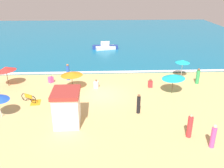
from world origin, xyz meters
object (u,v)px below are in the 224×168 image
(beachgoer_6, at_px, (139,104))
(parked_bicycle, at_px, (29,98))
(beachgoer_10, at_px, (190,126))
(beachgoer_4, at_px, (213,136))
(small_boat_0, at_px, (105,46))
(beachgoer_3, at_px, (96,84))
(lifeguard_cabana, at_px, (67,107))
(beach_umbrella_5, at_px, (6,69))
(beachgoer_8, at_px, (198,77))
(beach_umbrella_0, at_px, (173,76))
(beachgoer_0, at_px, (150,84))
(beach_umbrella_4, at_px, (183,61))
(beachgoer_2, at_px, (68,72))
(beach_umbrella_3, at_px, (72,74))
(beachgoer_5, at_px, (51,79))
(small_boat_1, at_px, (105,47))

(beachgoer_6, bearing_deg, parked_bicycle, 165.39)
(beachgoer_6, relative_size, beachgoer_10, 0.95)
(beachgoer_4, bearing_deg, small_boat_0, 104.23)
(beachgoer_3, bearing_deg, beachgoer_4, -52.53)
(lifeguard_cabana, relative_size, beachgoer_10, 1.52)
(beach_umbrella_5, xyz_separation_m, beachgoer_4, (17.09, -11.17, -1.07))
(lifeguard_cabana, height_order, beachgoer_10, lifeguard_cabana)
(parked_bicycle, relative_size, beachgoer_8, 0.92)
(parked_bicycle, relative_size, beachgoer_6, 0.93)
(beach_umbrella_0, distance_m, beach_umbrella_5, 16.97)
(beach_umbrella_5, height_order, beachgoer_0, beach_umbrella_5)
(beach_umbrella_5, distance_m, beachgoer_0, 15.03)
(beachgoer_3, relative_size, beachgoer_10, 0.53)
(beach_umbrella_4, xyz_separation_m, beachgoer_10, (-3.04, -11.51, -1.10))
(lifeguard_cabana, height_order, small_boat_0, lifeguard_cabana)
(beachgoer_0, bearing_deg, beachgoer_2, 164.14)
(beachgoer_3, distance_m, small_boat_0, 15.71)
(beachgoer_2, bearing_deg, small_boat_0, 71.51)
(beachgoer_3, bearing_deg, beachgoer_2, 142.20)
(beachgoer_4, xyz_separation_m, beachgoer_8, (3.09, 10.89, -0.03))
(beachgoer_0, relative_size, small_boat_0, 0.22)
(beachgoer_0, distance_m, beachgoer_4, 10.37)
(beach_umbrella_3, height_order, beachgoer_5, beach_umbrella_3)
(lifeguard_cabana, distance_m, beach_umbrella_4, 15.04)
(beach_umbrella_5, xyz_separation_m, small_boat_1, (10.54, 14.38, -1.41))
(beachgoer_10, bearing_deg, beachgoer_0, 96.66)
(beachgoer_0, height_order, beachgoer_2, beachgoer_2)
(beachgoer_4, distance_m, beachgoer_6, 6.38)
(beach_umbrella_0, distance_m, beachgoer_4, 8.59)
(beach_umbrella_0, bearing_deg, beachgoer_0, 139.11)
(beachgoer_6, bearing_deg, beach_umbrella_5, 153.69)
(beachgoer_2, bearing_deg, small_boat_1, 71.14)
(beachgoer_6, bearing_deg, beach_umbrella_4, 52.40)
(beach_umbrella_5, bearing_deg, beach_umbrella_3, -10.69)
(beach_umbrella_0, relative_size, beachgoer_6, 1.37)
(beachgoer_0, bearing_deg, beachgoer_5, 170.37)
(beach_umbrella_4, distance_m, small_boat_0, 15.65)
(small_boat_1, bearing_deg, beachgoer_0, -74.15)
(beach_umbrella_4, relative_size, small_boat_0, 0.51)
(beachgoer_0, height_order, small_boat_0, small_boat_0)
(beach_umbrella_4, height_order, beachgoer_5, beach_umbrella_4)
(beachgoer_8, xyz_separation_m, small_boat_0, (-9.64, 14.94, -0.30))
(beach_umbrella_4, height_order, beach_umbrella_5, beach_umbrella_5)
(beachgoer_4, relative_size, small_boat_1, 0.51)
(beachgoer_6, xyz_separation_m, beachgoer_8, (7.30, 6.09, -0.01))
(small_boat_0, bearing_deg, beachgoer_2, -108.49)
(beachgoer_2, relative_size, beachgoer_6, 1.09)
(parked_bicycle, height_order, beachgoer_2, beachgoer_2)
(small_boat_0, bearing_deg, beach_umbrella_3, -102.93)
(beach_umbrella_0, height_order, small_boat_1, beach_umbrella_0)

